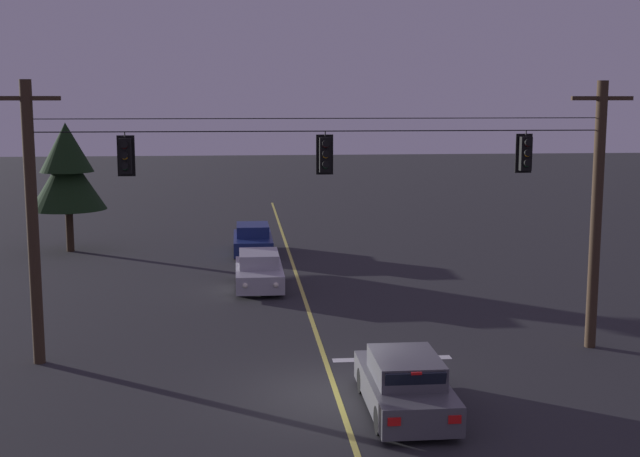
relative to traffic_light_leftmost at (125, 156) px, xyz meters
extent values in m
plane|color=#28282B|center=(5.42, -3.27, -5.76)|extent=(180.00, 180.00, 0.00)
cube|color=#D1C64C|center=(5.42, 6.02, -5.75)|extent=(0.14, 60.00, 0.01)
cube|color=silver|center=(7.32, -0.58, -5.75)|extent=(3.40, 0.36, 0.01)
cylinder|color=#38281C|center=(-2.55, 0.02, -1.85)|extent=(0.32, 0.32, 7.81)
cube|color=#38281C|center=(-2.55, 0.02, 1.55)|extent=(1.80, 0.12, 0.12)
cylinder|color=slate|center=(-2.55, 0.02, 1.20)|extent=(0.12, 0.12, 0.18)
cylinder|color=#38281C|center=(13.39, 0.02, -1.85)|extent=(0.32, 0.32, 7.81)
cube|color=#38281C|center=(13.39, 0.02, 1.55)|extent=(1.80, 0.12, 0.12)
cylinder|color=slate|center=(13.39, 0.02, 1.20)|extent=(0.12, 0.12, 0.18)
cylinder|color=black|center=(5.42, 0.02, 0.65)|extent=(15.94, 0.03, 0.03)
cylinder|color=black|center=(5.42, 0.02, 1.00)|extent=(15.94, 0.02, 0.02)
cylinder|color=black|center=(0.00, 0.02, 0.56)|extent=(0.04, 0.04, 0.18)
cube|color=black|center=(0.00, 0.02, -0.01)|extent=(0.32, 0.26, 0.96)
cube|color=black|center=(0.00, 0.16, -0.01)|extent=(0.48, 0.03, 1.12)
sphere|color=#380A0A|center=(0.00, -0.14, 0.28)|extent=(0.17, 0.17, 0.17)
cylinder|color=black|center=(0.00, -0.18, 0.33)|extent=(0.20, 0.10, 0.20)
sphere|color=orange|center=(0.00, -0.14, -0.01)|extent=(0.17, 0.17, 0.17)
cylinder|color=black|center=(0.00, -0.18, 0.04)|extent=(0.20, 0.10, 0.20)
sphere|color=black|center=(0.00, -0.14, -0.29)|extent=(0.17, 0.17, 0.17)
cylinder|color=black|center=(0.00, -0.18, -0.25)|extent=(0.20, 0.10, 0.20)
cylinder|color=black|center=(5.47, 0.02, 0.56)|extent=(0.04, 0.04, 0.18)
cube|color=black|center=(5.47, 0.02, -0.01)|extent=(0.32, 0.26, 0.96)
cube|color=black|center=(5.47, 0.16, -0.01)|extent=(0.48, 0.03, 1.12)
sphere|color=#380A0A|center=(5.47, -0.14, 0.28)|extent=(0.17, 0.17, 0.17)
cylinder|color=black|center=(5.47, -0.18, 0.33)|extent=(0.20, 0.10, 0.20)
sphere|color=orange|center=(5.47, -0.14, -0.01)|extent=(0.17, 0.17, 0.17)
cylinder|color=black|center=(5.47, -0.18, 0.04)|extent=(0.20, 0.10, 0.20)
sphere|color=black|center=(5.47, -0.14, -0.29)|extent=(0.17, 0.17, 0.17)
cylinder|color=black|center=(5.47, -0.18, -0.25)|extent=(0.20, 0.10, 0.20)
cylinder|color=black|center=(11.20, 0.02, 0.56)|extent=(0.04, 0.04, 0.18)
cube|color=black|center=(11.20, 0.02, -0.01)|extent=(0.32, 0.26, 0.96)
cube|color=black|center=(11.20, 0.16, -0.01)|extent=(0.48, 0.03, 1.12)
sphere|color=#380A0A|center=(11.20, -0.14, 0.28)|extent=(0.17, 0.17, 0.17)
cylinder|color=black|center=(11.20, -0.18, 0.33)|extent=(0.20, 0.10, 0.20)
sphere|color=orange|center=(11.20, -0.14, -0.01)|extent=(0.17, 0.17, 0.17)
cylinder|color=black|center=(11.20, -0.18, 0.04)|extent=(0.20, 0.10, 0.20)
sphere|color=black|center=(11.20, -0.14, -0.29)|extent=(0.17, 0.17, 0.17)
cylinder|color=black|center=(11.20, -0.18, -0.25)|extent=(0.20, 0.10, 0.20)
cube|color=#4C4C51|center=(6.87, -4.60, -5.25)|extent=(1.80, 4.30, 0.68)
cube|color=#4C4C51|center=(6.87, -4.72, -4.64)|extent=(1.51, 2.15, 0.54)
cube|color=black|center=(6.87, -3.78, -4.64)|extent=(1.40, 0.21, 0.48)
cube|color=black|center=(6.87, -5.78, -4.64)|extent=(1.37, 0.18, 0.46)
cylinder|color=black|center=(6.08, -3.26, -5.44)|extent=(0.22, 0.64, 0.64)
cylinder|color=black|center=(7.67, -3.26, -5.44)|extent=(0.22, 0.64, 0.64)
cylinder|color=black|center=(6.08, -5.93, -5.44)|extent=(0.22, 0.64, 0.64)
cylinder|color=black|center=(7.67, -5.93, -5.44)|extent=(0.22, 0.64, 0.64)
cube|color=red|center=(6.23, -6.76, -5.15)|extent=(0.28, 0.03, 0.18)
cube|color=red|center=(7.52, -6.76, -5.15)|extent=(0.28, 0.03, 0.18)
cube|color=red|center=(6.87, -5.89, -4.41)|extent=(0.24, 0.04, 0.06)
cube|color=#A5A5AD|center=(3.80, 8.98, -5.25)|extent=(1.80, 4.30, 0.68)
cube|color=#A5A5AD|center=(3.80, 9.10, -4.64)|extent=(1.51, 2.15, 0.54)
cube|color=black|center=(3.80, 8.16, -4.64)|extent=(1.40, 0.21, 0.48)
cube|color=black|center=(3.80, 10.16, -4.64)|extent=(1.37, 0.18, 0.46)
cylinder|color=black|center=(4.60, 7.64, -5.44)|extent=(0.22, 0.64, 0.64)
cylinder|color=black|center=(3.01, 7.64, -5.44)|extent=(0.22, 0.64, 0.64)
cylinder|color=black|center=(4.60, 10.31, -5.44)|extent=(0.22, 0.64, 0.64)
cylinder|color=black|center=(3.01, 10.31, -5.44)|extent=(0.22, 0.64, 0.64)
sphere|color=white|center=(4.36, 6.81, -5.19)|extent=(0.20, 0.20, 0.20)
sphere|color=white|center=(3.25, 6.81, -5.19)|extent=(0.20, 0.20, 0.20)
cube|color=navy|center=(3.70, 16.34, -5.25)|extent=(1.80, 4.30, 0.68)
cube|color=navy|center=(3.70, 16.46, -4.64)|extent=(1.51, 2.15, 0.54)
cube|color=black|center=(3.70, 15.52, -4.64)|extent=(1.40, 0.21, 0.48)
cube|color=black|center=(3.70, 17.52, -4.64)|extent=(1.37, 0.18, 0.46)
cylinder|color=black|center=(4.49, 15.01, -5.44)|extent=(0.22, 0.64, 0.64)
cylinder|color=black|center=(2.91, 15.01, -5.44)|extent=(0.22, 0.64, 0.64)
cylinder|color=black|center=(4.49, 17.67, -5.44)|extent=(0.22, 0.64, 0.64)
cylinder|color=black|center=(2.91, 17.67, -5.44)|extent=(0.22, 0.64, 0.64)
sphere|color=white|center=(4.26, 14.17, -5.19)|extent=(0.20, 0.20, 0.20)
sphere|color=white|center=(3.14, 14.17, -5.19)|extent=(0.20, 0.20, 0.20)
cylinder|color=#332316|center=(-5.06, 17.78, -4.60)|extent=(0.36, 0.36, 2.31)
cone|color=black|center=(-5.06, 17.78, -2.28)|extent=(3.60, 3.60, 2.88)
cone|color=black|center=(-5.06, 17.78, -0.74)|extent=(2.52, 2.52, 2.34)
camera|label=1|loc=(3.04, -23.42, 1.55)|focal=47.52mm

